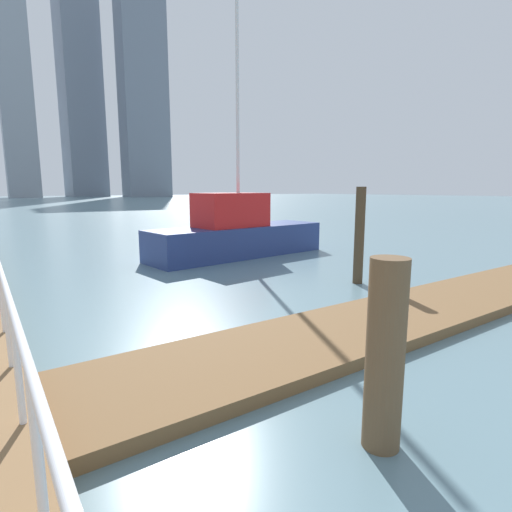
{
  "coord_description": "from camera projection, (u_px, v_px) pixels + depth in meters",
  "views": [
    {
      "loc": [
        -3.3,
        6.83,
        2.43
      ],
      "look_at": [
        1.77,
        14.19,
        0.94
      ],
      "focal_mm": 28.12,
      "sensor_mm": 36.0,
      "label": 1
    }
  ],
  "objects": [
    {
      "name": "dock_piling_0",
      "position": [
        385.0,
        355.0,
        3.69
      ],
      "size": [
        0.36,
        0.36,
        1.83
      ],
      "primitive_type": "cylinder",
      "color": "brown",
      "rests_on": "ground_plane"
    },
    {
      "name": "moored_boat_2",
      "position": [
        237.0,
        233.0,
        14.59
      ],
      "size": [
        7.02,
        2.63,
        8.92
      ],
      "color": "navy",
      "rests_on": "ground_plane"
    },
    {
      "name": "skyline_tower_4",
      "position": [
        143.0,
        97.0,
        123.8
      ],
      "size": [
        13.71,
        10.25,
        61.38
      ],
      "primitive_type": "cube",
      "rotation": [
        0.0,
        0.0,
        -0.04
      ],
      "color": "slate",
      "rests_on": "ground_plane"
    },
    {
      "name": "boardwalk_railing",
      "position": [
        52.0,
        479.0,
        1.69
      ],
      "size": [
        0.06,
        26.43,
        1.08
      ],
      "color": "white",
      "rests_on": "boardwalk"
    },
    {
      "name": "dock_piling_1",
      "position": [
        359.0,
        236.0,
        10.28
      ],
      "size": [
        0.25,
        0.25,
        2.49
      ],
      "primitive_type": "cylinder",
      "color": "#473826",
      "rests_on": "ground_plane"
    },
    {
      "name": "skyline_tower_3",
      "position": [
        80.0,
        86.0,
        126.35
      ],
      "size": [
        12.11,
        11.36,
        68.89
      ],
      "primitive_type": "cube",
      "rotation": [
        0.0,
        0.0,
        0.08
      ],
      "color": "slate",
      "rests_on": "ground_plane"
    },
    {
      "name": "floating_dock",
      "position": [
        441.0,
        304.0,
        8.24
      ],
      "size": [
        15.71,
        2.0,
        0.18
      ],
      "primitive_type": "cube",
      "color": "brown",
      "rests_on": "ground_plane"
    },
    {
      "name": "ground_plane",
      "position": [
        109.0,
        265.0,
        12.94
      ],
      "size": [
        300.0,
        300.0,
        0.0
      ],
      "primitive_type": "plane",
      "color": "slate"
    },
    {
      "name": "skyline_tower_2",
      "position": [
        12.0,
        55.0,
        108.3
      ],
      "size": [
        8.21,
        8.24,
        76.37
      ],
      "primitive_type": "cube",
      "rotation": [
        0.0,
        0.0,
        -0.01
      ],
      "color": "#8C939E",
      "rests_on": "ground_plane"
    }
  ]
}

